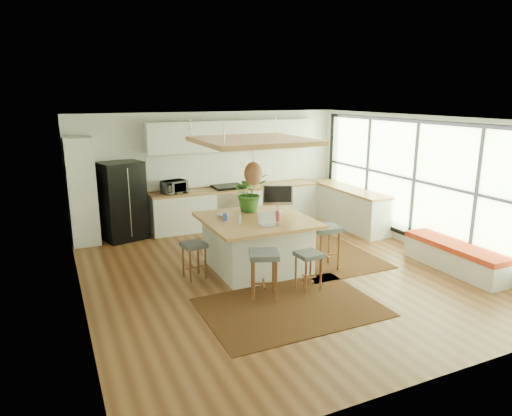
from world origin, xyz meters
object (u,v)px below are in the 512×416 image
stool_near_left (264,276)px  laptop (269,219)px  island (256,243)px  stool_left_side (194,258)px  fridge (122,198)px  microwave (174,185)px  stool_near_right (308,269)px  stool_right_back (298,233)px  stool_right_front (325,249)px  island_plant (250,196)px  monitor (278,199)px

stool_near_left → laptop: 1.09m
island → stool_left_side: 1.18m
fridge → stool_near_left: size_ratio=2.27×
laptop → microwave: (-0.78, 3.24, 0.05)m
stool_near_right → stool_right_back: bearing=65.0°
fridge → stool_right_back: size_ratio=2.45×
stool_near_right → microwave: bearing=105.8°
stool_right_front → laptop: (-1.12, 0.04, 0.70)m
stool_right_front → microwave: bearing=120.1°
laptop → island_plant: 1.07m
monitor → fridge: bearing=158.1°
stool_right_back → island_plant: island_plant is taller
fridge → monitor: size_ratio=2.97×
fridge → microwave: size_ratio=3.24×
stool_near_right → stool_right_front: 1.05m
island → stool_near_right: island is taller
island → stool_right_back: island is taller
fridge → island_plant: (2.03, -2.20, 0.29)m
monitor → island: bearing=-132.8°
island → microwave: 2.91m
island → stool_near_right: size_ratio=2.90×
microwave → stool_near_left: bearing=-101.5°
stool_right_back → island_plant: bearing=-179.4°
island → stool_right_back: size_ratio=2.66×
fridge → stool_right_front: 4.52m
stool_near_left → laptop: size_ratio=2.25×
fridge → island: bearing=-70.7°
stool_near_left → island_plant: (0.54, 1.76, 0.86)m
island → stool_near_left: (-0.43, -1.22, -0.11)m
island → monitor: monitor is taller
stool_left_side → microwave: (0.40, 2.74, 0.75)m
monitor → stool_right_front: bearing=-31.0°
stool_left_side → microwave: size_ratio=1.20×
stool_right_back → stool_right_front: bearing=-93.6°
stool_right_back → microwave: (-1.97, 2.18, 0.75)m
stool_near_left → island_plant: 2.04m
fridge → stool_right_front: bearing=-63.0°
monitor → microwave: monitor is taller
stool_near_right → island_plant: island_plant is taller
stool_near_left → monitor: size_ratio=1.31×
stool_near_right → monitor: bearing=82.2°
stool_near_right → stool_left_side: size_ratio=1.01×
laptop → monitor: monitor is taller
stool_right_front → island: bearing=154.0°
monitor → microwave: bearing=141.5°
stool_right_front → stool_right_back: (0.07, 1.10, 0.00)m
fridge → microwave: fridge is taller
stool_near_left → microwave: size_ratio=1.43×
stool_near_right → laptop: (-0.35, 0.75, 0.70)m
stool_near_left → stool_right_back: stool_near_left is taller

